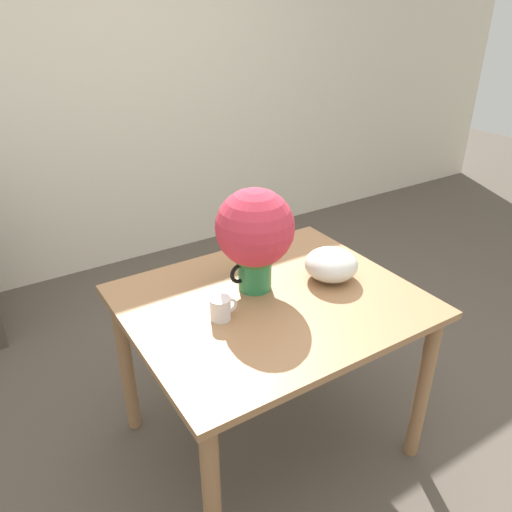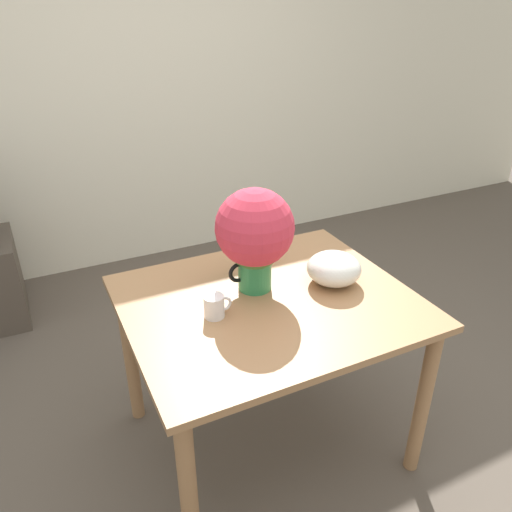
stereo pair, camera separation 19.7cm
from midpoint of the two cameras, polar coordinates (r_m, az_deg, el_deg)
ground_plane at (r=2.49m, az=5.15°, el=-19.62°), size 12.00×12.00×0.00m
wall_back at (r=3.67m, az=-11.68°, el=18.85°), size 8.00×0.05×2.60m
table at (r=2.03m, az=4.21°, el=-7.66°), size 1.11×0.94×0.76m
flower_vase at (r=1.93m, az=2.78°, el=2.45°), size 0.31×0.31×0.42m
coffee_mug at (r=1.84m, az=-1.67°, el=-5.85°), size 0.11×0.08×0.09m
white_bowl at (r=2.08m, az=11.61°, el=-1.49°), size 0.22×0.22×0.13m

